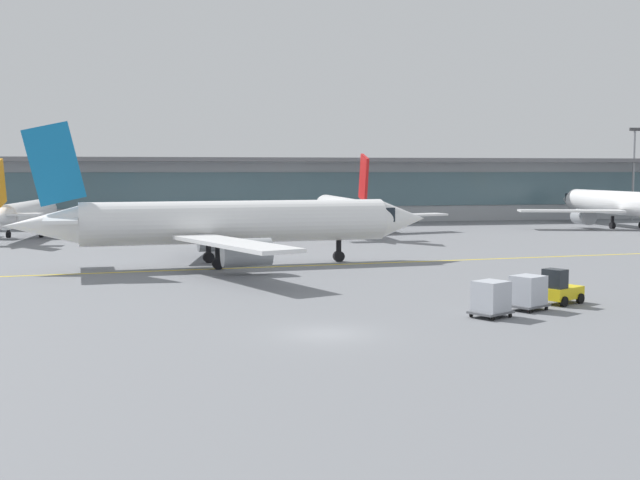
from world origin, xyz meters
TOP-DOWN VIEW (x-y plane):
  - ground_plane at (0.00, 0.00)m, footprint 400.00×400.00m
  - taxiway_centreline_stripe at (-1.36, 26.63)m, footprint 109.54×10.80m
  - terminal_concourse at (0.00, 83.22)m, footprint 194.54×11.00m
  - gate_airplane_1 at (-22.74, 61.83)m, footprint 25.23×27.23m
  - gate_airplane_2 at (14.79, 60.25)m, footprint 27.03×29.01m
  - gate_airplane_3 at (53.81, 61.19)m, footprint 30.30×32.47m
  - taxiing_regional_jet at (-1.80, 28.59)m, footprint 34.82×32.23m
  - baggage_tug at (15.12, 5.62)m, footprint 2.95×2.54m
  - cargo_dolly_lead at (12.39, 4.09)m, footprint 2.61×2.42m
  - cargo_dolly_trailing at (9.47, 2.45)m, footprint 2.61×2.42m
  - apron_light_mast_1 at (65.49, 76.79)m, footprint 1.80×0.36m

SIDE VIEW (x-z plane):
  - ground_plane at x=0.00m, z-range 0.00..0.00m
  - taxiway_centreline_stripe at x=-1.36m, z-range 0.00..0.01m
  - baggage_tug at x=15.12m, z-range -0.16..1.94m
  - cargo_dolly_lead at x=12.39m, z-range 0.08..2.02m
  - cargo_dolly_trailing at x=9.47m, z-range 0.08..2.02m
  - gate_airplane_1 at x=-22.74m, z-range -1.80..7.21m
  - gate_airplane_2 at x=14.79m, z-range -1.93..7.70m
  - gate_airplane_3 at x=53.81m, z-range -2.16..8.63m
  - taxiing_regional_jet at x=-1.80m, z-range -2.31..9.22m
  - terminal_concourse at x=0.00m, z-range 0.12..9.72m
  - apron_light_mast_1 at x=65.49m, z-range 0.69..15.07m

